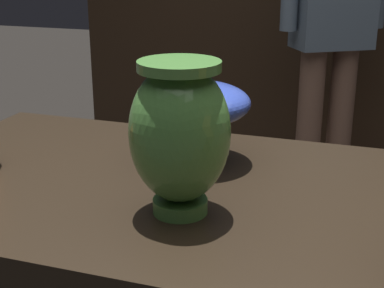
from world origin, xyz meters
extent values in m
cube|color=black|center=(0.00, 0.00, 0.78)|extent=(1.20, 0.64, 0.05)
cube|color=black|center=(0.00, 2.20, 0.47)|extent=(2.60, 0.40, 0.95)
cylinder|color=#477A38|center=(-0.01, -0.11, 0.81)|extent=(0.09, 0.09, 0.02)
ellipsoid|color=#477A38|center=(-0.01, -0.11, 0.93)|extent=(0.16, 0.16, 0.22)
cylinder|color=#477A38|center=(-0.01, -0.11, 1.04)|extent=(0.13, 0.13, 0.02)
cylinder|color=#2D429E|center=(-0.05, 0.13, 0.81)|extent=(0.07, 0.07, 0.02)
cylinder|color=#2D429E|center=(-0.05, 0.13, 0.85)|extent=(0.03, 0.03, 0.06)
ellipsoid|color=#2D429E|center=(-0.05, 0.13, 0.92)|extent=(0.21, 0.21, 0.08)
cylinder|color=brown|center=(0.13, 1.64, 0.40)|extent=(0.11, 0.11, 0.80)
cylinder|color=brown|center=(0.01, 1.56, 0.40)|extent=(0.11, 0.11, 0.80)
camera|label=1|loc=(0.28, -0.90, 1.21)|focal=53.37mm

